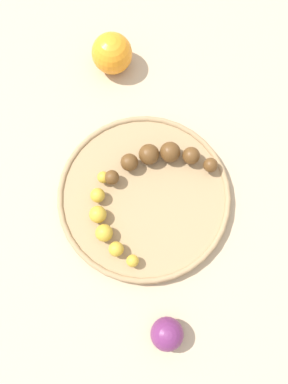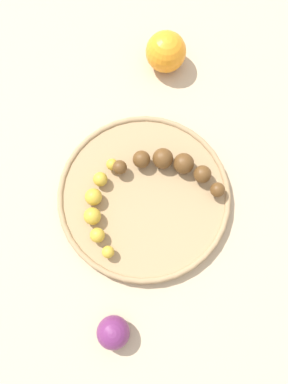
% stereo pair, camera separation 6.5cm
% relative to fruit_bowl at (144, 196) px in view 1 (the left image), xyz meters
% --- Properties ---
extents(ground_plane, '(2.40, 2.40, 0.00)m').
position_rel_fruit_bowl_xyz_m(ground_plane, '(0.00, 0.00, -0.01)').
color(ground_plane, tan).
extents(fruit_bowl, '(0.30, 0.30, 0.02)m').
position_rel_fruit_bowl_xyz_m(fruit_bowl, '(0.00, 0.00, 0.00)').
color(fruit_bowl, '#A08259').
rests_on(fruit_bowl, ground_plane).
extents(banana_overripe, '(0.12, 0.17, 0.04)m').
position_rel_fruit_bowl_xyz_m(banana_overripe, '(0.07, 0.00, 0.03)').
color(banana_overripe, '#593819').
rests_on(banana_overripe, fruit_bowl).
extents(banana_spotted, '(0.13, 0.13, 0.03)m').
position_rel_fruit_bowl_xyz_m(banana_spotted, '(-0.07, 0.04, 0.02)').
color(banana_spotted, gold).
rests_on(banana_spotted, fruit_bowl).
extents(orange_fruit, '(0.08, 0.08, 0.08)m').
position_rel_fruit_bowl_xyz_m(orange_fruit, '(0.22, 0.17, 0.03)').
color(orange_fruit, orange).
rests_on(orange_fruit, ground_plane).
extents(plum_purple, '(0.05, 0.05, 0.05)m').
position_rel_fruit_bowl_xyz_m(plum_purple, '(-0.19, -0.13, 0.01)').
color(plum_purple, '#662659').
rests_on(plum_purple, ground_plane).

